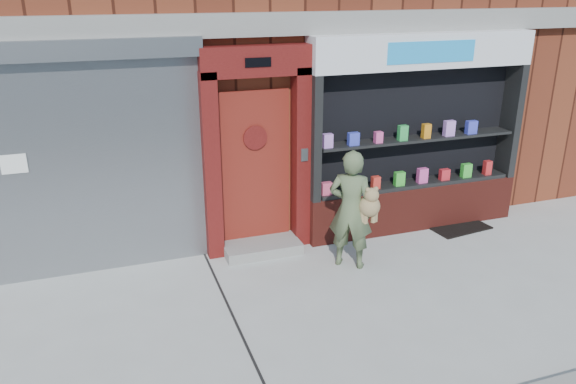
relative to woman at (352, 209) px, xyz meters
name	(u,v)px	position (x,y,z in m)	size (l,w,h in m)	color
ground	(361,302)	(-0.29, -0.93, -0.83)	(80.00, 80.00, 0.00)	#9E9E99
shutter_bay	(82,147)	(-3.29, 1.00, 0.89)	(3.10, 0.30, 3.04)	gray
red_door_bay	(257,152)	(-1.04, 0.93, 0.63)	(1.52, 0.58, 2.90)	#4B0E0C
pharmacy_bay	(416,143)	(1.46, 0.89, 0.54)	(3.50, 0.41, 3.00)	maroon
woman	(352,209)	(0.00, 0.00, 0.00)	(0.71, 0.67, 1.64)	#536240
doormat	(457,226)	(2.17, 0.62, -0.82)	(0.93, 0.65, 0.02)	black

